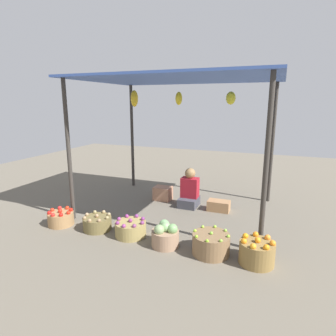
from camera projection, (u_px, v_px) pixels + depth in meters
ground_plane at (179, 209)px, 5.65m from camera, size 14.00×14.00×0.00m
market_stall_structure at (180, 87)px, 5.13m from camera, size 3.52×2.57×2.48m
vendor_person at (189, 192)px, 5.76m from camera, size 0.36×0.44×0.78m
basket_red_tomatoes at (61, 218)px, 4.90m from camera, size 0.43×0.43×0.28m
basket_potatoes at (97, 223)px, 4.72m from camera, size 0.47×0.47×0.27m
basket_purple_onions at (131, 229)px, 4.50m from camera, size 0.49×0.49×0.29m
basket_cabbages at (165, 235)px, 4.17m from camera, size 0.40×0.40×0.38m
basket_limes at (211, 244)px, 3.95m from camera, size 0.52×0.52×0.33m
basket_oranges at (257, 252)px, 3.71m from camera, size 0.45×0.45×0.37m
wooden_crate_near_vendor at (219, 206)px, 5.54m from camera, size 0.42×0.25×0.20m
wooden_crate_stacked_rear at (163, 193)px, 6.15m from camera, size 0.37×0.28×0.29m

